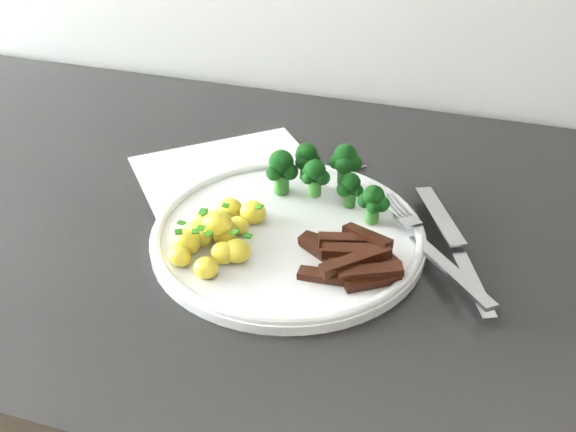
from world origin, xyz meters
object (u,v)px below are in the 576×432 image
Objects in this scene: knife at (461,262)px; plate at (288,234)px; recipe_paper at (249,200)px; beef_strips at (351,257)px; broccoli at (325,173)px; fork at (435,252)px; potatoes at (219,233)px.

plate is at bearing -178.58° from knife.
recipe_paper is 0.08m from plate.
knife is at bearing 20.67° from beef_strips.
knife reaches higher than recipe_paper.
broccoli is 0.17m from knife.
recipe_paper is 0.22m from fork.
fork is at bearing -15.40° from recipe_paper.
beef_strips is at bearing -33.88° from recipe_paper.
potatoes is 0.75× the size of fork.
knife is (0.23, 0.04, -0.01)m from potatoes.
knife is (0.23, -0.05, 0.01)m from recipe_paper.
fork reaches higher than knife.
beef_strips is 0.11m from knife.
plate is 1.41× the size of knife.
broccoli is 0.70× the size of knife.
broccoli reaches higher than plate.
knife is at bearing 10.72° from fork.
plate is 0.08m from broccoli.
plate is 2.27× the size of potatoes.
broccoli is 0.14m from potatoes.
potatoes reaches higher than beef_strips.
broccoli is (0.08, 0.02, 0.04)m from recipe_paper.
plate is 2.01× the size of broccoli.
broccoli reaches higher than potatoes.
broccoli is at bearing 75.90° from plate.
knife is (0.10, 0.04, -0.01)m from beef_strips.
recipe_paper is 1.28× the size of plate.
plate is 0.17m from knife.
broccoli is at bearing 156.17° from knife.
fork is at bearing -0.23° from plate.
fork is at bearing -29.57° from broccoli.
broccoli reaches higher than recipe_paper.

